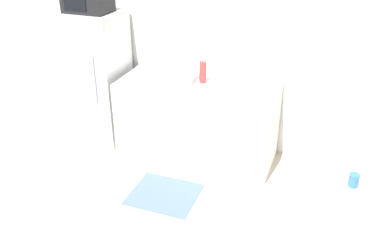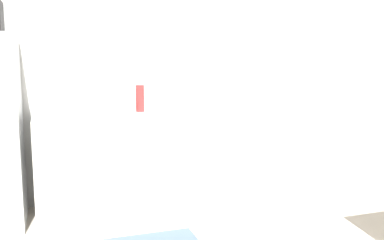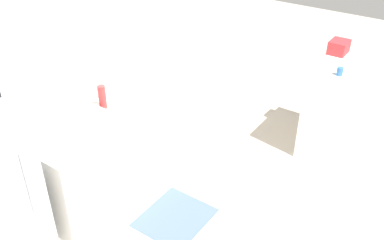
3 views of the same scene
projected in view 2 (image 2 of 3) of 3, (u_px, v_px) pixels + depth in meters
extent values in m
cube|color=silver|center=(137.00, 62.00, 4.03)|extent=(8.00, 0.06, 2.60)
cube|color=silver|center=(139.00, 162.00, 3.75)|extent=(1.71, 0.71, 0.87)
cube|color=#9EA3A8|center=(109.00, 109.00, 3.67)|extent=(0.39, 0.29, 0.06)
cylinder|color=red|center=(140.00, 98.00, 3.75)|extent=(0.07, 0.07, 0.23)
cylinder|color=silver|center=(153.00, 102.00, 3.89)|extent=(0.08, 0.08, 0.14)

